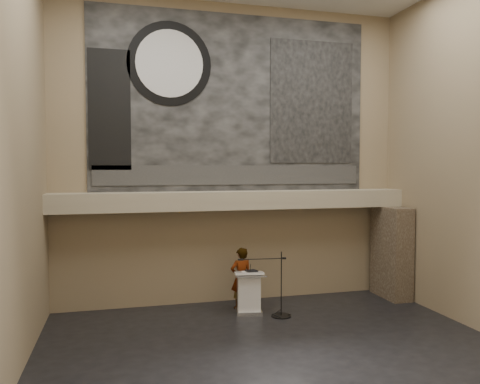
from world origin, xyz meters
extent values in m
plane|color=black|center=(0.00, 0.00, 0.00)|extent=(10.00, 10.00, 0.00)
cube|color=#8E795A|center=(0.00, 4.00, 4.25)|extent=(10.00, 0.02, 8.50)
cube|color=#8E795A|center=(0.00, -4.00, 4.25)|extent=(10.00, 0.02, 8.50)
cube|color=#8E795A|center=(-5.00, 0.00, 4.25)|extent=(0.02, 8.00, 8.50)
cube|color=tan|center=(0.00, 3.60, 2.95)|extent=(10.00, 0.80, 0.50)
cylinder|color=#B2893D|center=(-1.60, 3.55, 2.67)|extent=(0.04, 0.04, 0.06)
cylinder|color=#B2893D|center=(1.90, 3.55, 2.67)|extent=(0.04, 0.04, 0.06)
cube|color=black|center=(0.00, 3.97, 5.70)|extent=(8.00, 0.05, 5.00)
cube|color=#2C2C2C|center=(0.00, 3.93, 3.65)|extent=(7.76, 0.02, 0.55)
cylinder|color=black|center=(-1.80, 3.93, 6.70)|extent=(2.30, 0.02, 2.30)
cylinder|color=silver|center=(-1.80, 3.91, 6.70)|extent=(1.84, 0.02, 1.84)
cube|color=black|center=(2.40, 3.93, 5.80)|extent=(2.60, 0.02, 3.60)
cube|color=black|center=(-3.40, 3.93, 5.40)|extent=(1.10, 0.02, 3.20)
cube|color=#413528|center=(4.65, 3.15, 1.35)|extent=(0.60, 1.40, 2.70)
cube|color=silver|center=(0.12, 2.73, 0.04)|extent=(0.75, 0.61, 0.08)
cube|color=white|center=(0.12, 2.73, 0.56)|extent=(0.65, 0.50, 0.96)
cube|color=white|center=(0.12, 2.71, 1.07)|extent=(0.83, 0.65, 0.13)
cube|color=black|center=(0.20, 2.75, 1.12)|extent=(0.33, 0.29, 0.04)
cube|color=silver|center=(0.03, 2.73, 1.10)|extent=(0.21, 0.28, 0.00)
imported|color=white|center=(0.02, 3.17, 0.84)|extent=(0.66, 0.48, 1.68)
cylinder|color=black|center=(0.86, 2.24, 0.01)|extent=(0.52, 0.52, 0.02)
cylinder|color=black|center=(0.86, 2.24, 0.85)|extent=(0.03, 0.03, 1.69)
cylinder|color=black|center=(0.32, 2.29, 1.52)|extent=(1.19, 0.13, 0.02)
camera|label=1|loc=(-3.20, -9.06, 3.86)|focal=35.00mm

